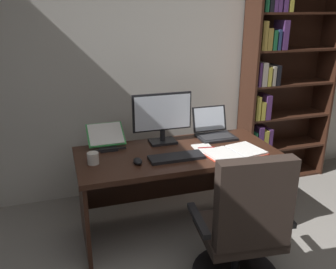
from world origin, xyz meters
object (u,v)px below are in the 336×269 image
pen (206,147)px  open_binder (235,153)px  laptop (214,131)px  reading_stand_with_book (106,136)px  monitor (162,118)px  desk (174,170)px  notepad (204,149)px  coffee_mug (93,158)px  computer_mouse (138,161)px  bookshelf (279,83)px  office_chair (243,234)px  keyboard (176,157)px

pen → open_binder: bearing=-44.0°
laptop → reading_stand_with_book: laptop is taller
open_binder → monitor: bearing=127.7°
desk → monitor: size_ratio=3.14×
open_binder → notepad: 0.25m
monitor → coffee_mug: (-0.61, -0.27, -0.17)m
computer_mouse → pen: computer_mouse is taller
bookshelf → computer_mouse: size_ratio=20.28×
notepad → monitor: bearing=137.3°
monitor → pen: 0.44m
monitor → reading_stand_with_book: bearing=171.2°
office_chair → keyboard: (-0.24, 0.64, 0.31)m
laptop → notepad: bearing=-128.0°
bookshelf → laptop: size_ratio=6.60×
office_chair → notepad: size_ratio=4.72×
bookshelf → coffee_mug: size_ratio=24.38×
reading_stand_with_book → open_binder: size_ratio=0.60×
office_chair → notepad: 0.81m
keyboard → open_binder: 0.47m
desk → coffee_mug: 0.71m
coffee_mug → bookshelf: bearing=19.4°
desk → computer_mouse: bearing=-149.5°
laptop → coffee_mug: size_ratio=3.69×
keyboard → coffee_mug: (-0.61, 0.10, 0.03)m
notepad → keyboard: bearing=-157.7°
office_chair → computer_mouse: office_chair is taller
keyboard → reading_stand_with_book: (-0.46, 0.44, 0.07)m
monitor → open_binder: 0.66m
pen → bookshelf: bearing=32.1°
bookshelf → office_chair: bearing=-128.7°
laptop → office_chair: bearing=-103.2°
laptop → computer_mouse: 0.86m
computer_mouse → notepad: (0.57, 0.11, -0.02)m
reading_stand_with_book → computer_mouse: bearing=-69.4°
bookshelf → laptop: bearing=-154.8°
laptop → coffee_mug: laptop is taller
desk → notepad: size_ratio=7.54×
bookshelf → coffee_mug: bookshelf is taller
desk → bookshelf: size_ratio=0.75×
office_chair → reading_stand_with_book: office_chair is taller
reading_stand_with_book → desk: bearing=-24.4°
open_binder → pen: 0.23m
monitor → desk: bearing=-72.8°
keyboard → computer_mouse: size_ratio=4.04×
keyboard → pen: (0.29, 0.11, 0.00)m
notepad → desk: bearing=157.6°
desk → coffee_mug: (-0.66, -0.11, 0.24)m
bookshelf → reading_stand_with_book: bookshelf is taller
desk → reading_stand_with_book: bearing=155.6°
computer_mouse → notepad: bearing=11.1°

